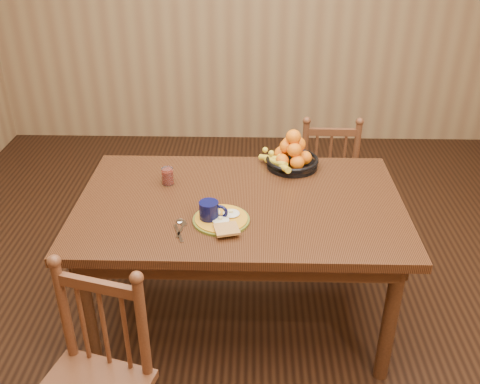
{
  "coord_description": "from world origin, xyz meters",
  "views": [
    {
      "loc": [
        0.06,
        -2.27,
        2.08
      ],
      "look_at": [
        0.0,
        0.0,
        0.8
      ],
      "focal_mm": 40.0,
      "sensor_mm": 36.0,
      "label": 1
    }
  ],
  "objects_px": {
    "coffee_mug": "(210,212)",
    "fruit_bowl": "(291,156)",
    "dining_table": "(240,215)",
    "breakfast_plate": "(222,219)",
    "chair_far": "(325,176)"
  },
  "relations": [
    {
      "from": "breakfast_plate",
      "to": "coffee_mug",
      "type": "xyz_separation_m",
      "value": [
        -0.05,
        0.0,
        0.04
      ]
    },
    {
      "from": "dining_table",
      "to": "fruit_bowl",
      "type": "relative_size",
      "value": 4.94
    },
    {
      "from": "dining_table",
      "to": "coffee_mug",
      "type": "height_order",
      "value": "coffee_mug"
    },
    {
      "from": "coffee_mug",
      "to": "fruit_bowl",
      "type": "xyz_separation_m",
      "value": [
        0.4,
        0.57,
        0.02
      ]
    },
    {
      "from": "coffee_mug",
      "to": "chair_far",
      "type": "bearing_deg",
      "value": 58.15
    },
    {
      "from": "dining_table",
      "to": "breakfast_plate",
      "type": "relative_size",
      "value": 5.36
    },
    {
      "from": "chair_far",
      "to": "breakfast_plate",
      "type": "bearing_deg",
      "value": 61.51
    },
    {
      "from": "breakfast_plate",
      "to": "coffee_mug",
      "type": "distance_m",
      "value": 0.07
    },
    {
      "from": "coffee_mug",
      "to": "fruit_bowl",
      "type": "relative_size",
      "value": 0.41
    },
    {
      "from": "dining_table",
      "to": "breakfast_plate",
      "type": "height_order",
      "value": "breakfast_plate"
    },
    {
      "from": "dining_table",
      "to": "breakfast_plate",
      "type": "xyz_separation_m",
      "value": [
        -0.08,
        -0.19,
        0.1
      ]
    },
    {
      "from": "dining_table",
      "to": "fruit_bowl",
      "type": "distance_m",
      "value": 0.49
    },
    {
      "from": "chair_far",
      "to": "fruit_bowl",
      "type": "bearing_deg",
      "value": 63.48
    },
    {
      "from": "chair_far",
      "to": "fruit_bowl",
      "type": "height_order",
      "value": "fruit_bowl"
    },
    {
      "from": "breakfast_plate",
      "to": "dining_table",
      "type": "bearing_deg",
      "value": 67.42
    }
  ]
}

